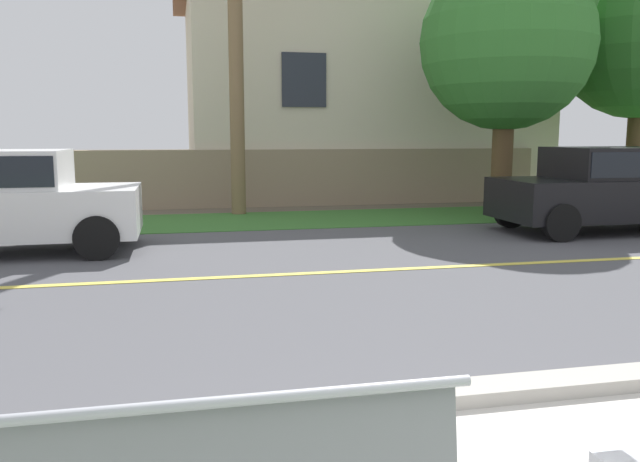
% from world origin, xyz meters
% --- Properties ---
extents(ground_plane, '(140.00, 140.00, 0.00)m').
position_xyz_m(ground_plane, '(0.00, 8.00, 0.00)').
color(ground_plane, '#665B4C').
extents(curb_edge, '(44.00, 0.30, 0.11)m').
position_xyz_m(curb_edge, '(0.00, 2.35, 0.06)').
color(curb_edge, '#ADA89E').
rests_on(curb_edge, ground_plane).
extents(street_asphalt, '(52.00, 8.00, 0.01)m').
position_xyz_m(street_asphalt, '(0.00, 6.50, 0.00)').
color(street_asphalt, '#515156').
rests_on(street_asphalt, ground_plane).
extents(road_centre_line, '(48.00, 0.14, 0.01)m').
position_xyz_m(road_centre_line, '(0.00, 6.50, 0.01)').
color(road_centre_line, '#E0CC4C').
rests_on(road_centre_line, ground_plane).
extents(far_verge_grass, '(48.00, 2.80, 0.02)m').
position_xyz_m(far_verge_grass, '(0.00, 11.77, 0.01)').
color(far_verge_grass, '#38702D').
rests_on(far_verge_grass, ground_plane).
extents(car_black_near, '(4.30, 1.86, 1.54)m').
position_xyz_m(car_black_near, '(6.53, 8.90, 0.85)').
color(car_black_near, black).
rests_on(car_black_near, ground_plane).
extents(shade_tree_far_left, '(3.70, 3.70, 6.10)m').
position_xyz_m(shade_tree_far_left, '(5.79, 11.50, 3.96)').
color(shade_tree_far_left, brown).
rests_on(shade_tree_far_left, ground_plane).
extents(garden_wall, '(13.00, 0.36, 1.40)m').
position_xyz_m(garden_wall, '(1.46, 14.45, 0.70)').
color(garden_wall, gray).
rests_on(garden_wall, ground_plane).
extents(house_across_street, '(10.47, 6.91, 6.20)m').
position_xyz_m(house_across_street, '(4.02, 17.65, 3.14)').
color(house_across_street, beige).
rests_on(house_across_street, ground_plane).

